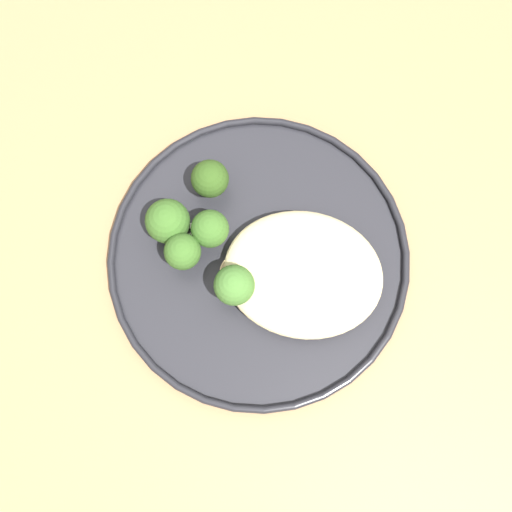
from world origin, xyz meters
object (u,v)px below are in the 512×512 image
at_px(broccoli_floret_rear_charred, 183,252).
at_px(seared_scallop_on_noodles, 323,236).
at_px(broccoli_floret_center_pile, 210,179).
at_px(dinner_plate, 256,259).
at_px(broccoli_floret_near_rim, 168,221).
at_px(seared_scallop_right_edge, 294,293).
at_px(seared_scallop_tiny_bay, 300,270).
at_px(broccoli_floret_small_sprig, 234,286).
at_px(seared_scallop_tilted_round, 236,274).
at_px(seared_scallop_center_golden, 276,305).
at_px(broccoli_floret_tall_stalk, 210,229).

bearing_deg(broccoli_floret_rear_charred, seared_scallop_on_noodles, -161.75).
bearing_deg(broccoli_floret_center_pile, dinner_plate, 131.17).
distance_m(broccoli_floret_center_pile, broccoli_floret_near_rim, 0.06).
bearing_deg(broccoli_floret_center_pile, broccoli_floret_rear_charred, 81.15).
relative_size(seared_scallop_right_edge, broccoli_floret_near_rim, 0.52).
height_order(seared_scallop_tiny_bay, broccoli_floret_small_sprig, broccoli_floret_small_sprig).
distance_m(seared_scallop_tilted_round, broccoli_floret_small_sprig, 0.03).
relative_size(seared_scallop_tiny_bay, seared_scallop_on_noodles, 0.83).
distance_m(dinner_plate, broccoli_floret_near_rim, 0.09).
bearing_deg(broccoli_floret_small_sprig, broccoli_floret_rear_charred, -24.01).
height_order(seared_scallop_tilted_round, broccoli_floret_small_sprig, broccoli_floret_small_sprig).
relative_size(seared_scallop_right_edge, seared_scallop_tilted_round, 0.89).
bearing_deg(seared_scallop_right_edge, broccoli_floret_small_sprig, 6.55).
bearing_deg(seared_scallop_tiny_bay, seared_scallop_right_edge, 83.63).
bearing_deg(broccoli_floret_center_pile, seared_scallop_on_noodles, 163.83).
relative_size(seared_scallop_right_edge, seared_scallop_center_golden, 0.79).
bearing_deg(broccoli_floret_center_pile, seared_scallop_tiny_bay, 144.83).
height_order(seared_scallop_on_noodles, broccoli_floret_small_sprig, broccoli_floret_small_sprig).
height_order(seared_scallop_tiny_bay, broccoli_floret_center_pile, broccoli_floret_center_pile).
relative_size(dinner_plate, broccoli_floret_rear_charred, 5.41).
height_order(broccoli_floret_near_rim, broccoli_floret_tall_stalk, same).
xyz_separation_m(dinner_plate, broccoli_floret_tall_stalk, (0.04, -0.01, 0.03)).
distance_m(dinner_plate, seared_scallop_tiny_bay, 0.05).
distance_m(seared_scallop_right_edge, seared_scallop_tilted_round, 0.06).
xyz_separation_m(dinner_plate, seared_scallop_right_edge, (-0.04, 0.03, 0.01)).
bearing_deg(seared_scallop_on_noodles, broccoli_floret_center_pile, -16.17).
bearing_deg(seared_scallop_on_noodles, broccoli_floret_tall_stalk, 8.62).
xyz_separation_m(broccoli_floret_small_sprig, broccoli_floret_rear_charred, (0.05, -0.02, -0.00)).
xyz_separation_m(broccoli_floret_tall_stalk, broccoli_floret_rear_charred, (0.02, 0.03, 0.00)).
bearing_deg(broccoli_floret_tall_stalk, seared_scallop_center_golden, 141.63).
relative_size(broccoli_floret_center_pile, broccoli_floret_tall_stalk, 0.94).
relative_size(seared_scallop_on_noodles, broccoli_floret_tall_stalk, 0.62).
relative_size(dinner_plate, seared_scallop_center_golden, 8.50).
xyz_separation_m(broccoli_floret_small_sprig, broccoli_floret_near_rim, (0.07, -0.05, -0.01)).
bearing_deg(seared_scallop_right_edge, broccoli_floret_near_rim, -19.19).
distance_m(seared_scallop_right_edge, broccoli_floret_tall_stalk, 0.10).
height_order(broccoli_floret_near_rim, broccoli_floret_rear_charred, broccoli_floret_rear_charred).
xyz_separation_m(seared_scallop_on_noodles, broccoli_floret_rear_charred, (0.12, 0.04, 0.02)).
bearing_deg(broccoli_floret_small_sprig, dinner_plate, -111.55).
relative_size(broccoli_floret_small_sprig, broccoli_floret_rear_charred, 1.04).
bearing_deg(seared_scallop_tilted_round, seared_scallop_tiny_bay, -166.61).
relative_size(seared_scallop_tilted_round, seared_scallop_center_golden, 0.89).
height_order(seared_scallop_center_golden, broccoli_floret_center_pile, broccoli_floret_center_pile).
bearing_deg(broccoli_floret_tall_stalk, broccoli_floret_rear_charred, 50.94).
xyz_separation_m(dinner_plate, seared_scallop_center_golden, (-0.03, 0.04, 0.01)).
bearing_deg(broccoli_floret_rear_charred, broccoli_floret_small_sprig, 155.99).
height_order(dinner_plate, broccoli_floret_tall_stalk, broccoli_floret_tall_stalk).
distance_m(seared_scallop_tiny_bay, broccoli_floret_tall_stalk, 0.09).
distance_m(seared_scallop_tilted_round, broccoli_floret_tall_stalk, 0.05).
distance_m(seared_scallop_tiny_bay, broccoli_floret_center_pile, 0.12).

